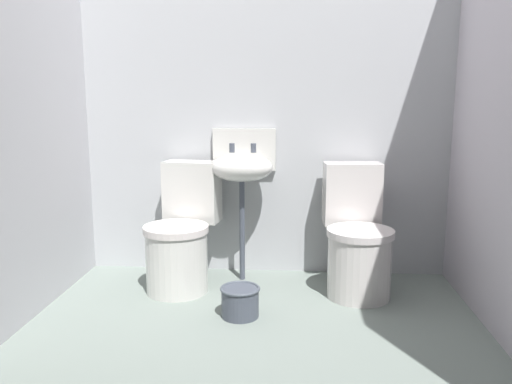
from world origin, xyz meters
TOP-DOWN VIEW (x-y plane):
  - ground_plane at (0.00, 0.00)m, footprint 2.84×2.48m
  - wall_back at (0.00, 1.09)m, footprint 2.84×0.10m
  - wall_left at (-1.27, 0.10)m, footprint 0.10×2.28m
  - toilet_left at (-0.51, 0.69)m, footprint 0.46×0.64m
  - toilet_right at (0.59, 0.69)m, footprint 0.43×0.62m
  - sink at (-0.14, 0.88)m, footprint 0.42×0.35m
  - bucket at (-0.09, 0.26)m, footprint 0.22×0.22m

SIDE VIEW (x-z plane):
  - ground_plane at x=0.00m, z-range -0.08..0.00m
  - bucket at x=-0.09m, z-range 0.00..0.17m
  - toilet_left at x=-0.51m, z-range -0.07..0.71m
  - toilet_right at x=0.59m, z-range -0.07..0.71m
  - sink at x=-0.14m, z-range 0.26..1.25m
  - wall_back at x=0.00m, z-range 0.00..2.34m
  - wall_left at x=-1.27m, z-range 0.00..2.34m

